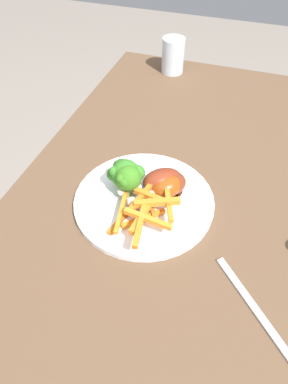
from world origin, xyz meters
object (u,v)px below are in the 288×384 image
(chicken_drumstick_near, at_px, (160,181))
(fork, at_px, (253,306))
(chicken_drumstick_far, at_px, (169,184))
(broccoli_floret_middle, at_px, (128,178))
(broccoli_floret_front, at_px, (125,173))
(carrot_fries_pile, at_px, (145,210))
(dinner_plate, at_px, (144,201))
(dining_table, at_px, (174,217))
(water_glass, at_px, (173,55))
(chicken_drumstick_extra, at_px, (165,187))
(broccoli_floret_back, at_px, (122,171))

(chicken_drumstick_near, distance_m, fork, 0.29)
(fork, bearing_deg, chicken_drumstick_far, 2.03)
(broccoli_floret_middle, xyz_separation_m, chicken_drumstick_near, (0.04, -0.05, -0.02))
(broccoli_floret_front, distance_m, broccoli_floret_middle, 0.02)
(carrot_fries_pile, xyz_separation_m, chicken_drumstick_near, (0.08, -0.00, -0.00))
(broccoli_floret_middle, height_order, carrot_fries_pile, broccoli_floret_middle)
(broccoli_floret_front, bearing_deg, dinner_plate, -108.34)
(dining_table, distance_m, water_glass, 0.53)
(chicken_drumstick_near, relative_size, chicken_drumstick_far, 1.12)
(chicken_drumstick_far, bearing_deg, dining_table, -15.24)
(broccoli_floret_middle, relative_size, chicken_drumstick_near, 0.60)
(dining_table, bearing_deg, dinner_plate, 145.60)
(chicken_drumstick_near, distance_m, chicken_drumstick_extra, 0.02)
(broccoli_floret_front, xyz_separation_m, broccoli_floret_back, (0.01, 0.01, -0.00))
(broccoli_floret_front, distance_m, water_glass, 0.54)
(carrot_fries_pile, bearing_deg, dining_table, -14.74)
(dinner_plate, height_order, carrot_fries_pile, carrot_fries_pile)
(chicken_drumstick_far, height_order, water_glass, water_glass)
(fork, bearing_deg, dinner_plate, 13.13)
(broccoli_floret_front, bearing_deg, broccoli_floret_back, 48.80)
(carrot_fries_pile, relative_size, chicken_drumstick_extra, 1.47)
(chicken_drumstick_far, bearing_deg, fork, -134.55)
(dining_table, distance_m, chicken_drumstick_near, 0.15)
(chicken_drumstick_extra, bearing_deg, chicken_drumstick_near, 53.37)
(broccoli_floret_back, relative_size, carrot_fries_pile, 0.38)
(broccoli_floret_back, relative_size, chicken_drumstick_far, 0.58)
(fork, bearing_deg, water_glass, -18.58)
(fork, relative_size, water_glass, 1.84)
(chicken_drumstick_far, xyz_separation_m, fork, (-0.19, -0.19, -0.03))
(broccoli_floret_back, distance_m, chicken_drumstick_far, 0.10)
(fork, bearing_deg, broccoli_floret_front, 15.29)
(fork, xyz_separation_m, water_glass, (0.71, 0.33, 0.05))
(dining_table, xyz_separation_m, broccoli_floret_middle, (-0.07, 0.08, 0.17))
(dining_table, bearing_deg, chicken_drumstick_far, 164.76)
(broccoli_floret_back, bearing_deg, broccoli_floret_middle, -137.41)
(dinner_plate, bearing_deg, broccoli_floret_back, 67.33)
(dinner_plate, height_order, water_glass, water_glass)
(carrot_fries_pile, distance_m, fork, 0.24)
(broccoli_floret_middle, bearing_deg, broccoli_floret_back, 42.59)
(dining_table, relative_size, carrot_fries_pile, 6.80)
(chicken_drumstick_extra, distance_m, fork, 0.27)
(dining_table, distance_m, broccoli_floret_back, 0.20)
(carrot_fries_pile, bearing_deg, broccoli_floret_back, 45.96)
(chicken_drumstick_far, height_order, chicken_drumstick_extra, chicken_drumstick_extra)
(broccoli_floret_back, height_order, carrot_fries_pile, broccoli_floret_back)
(broccoli_floret_middle, bearing_deg, chicken_drumstick_near, -55.62)
(chicken_drumstick_extra, relative_size, water_glass, 1.10)
(broccoli_floret_middle, distance_m, chicken_drumstick_extra, 0.08)
(carrot_fries_pile, bearing_deg, water_glass, 10.64)
(chicken_drumstick_near, bearing_deg, broccoli_floret_front, 108.30)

